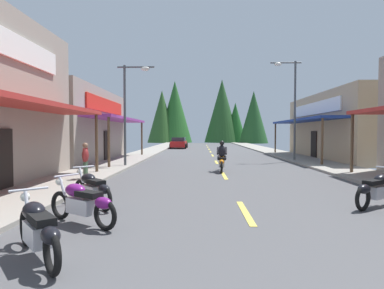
{
  "coord_description": "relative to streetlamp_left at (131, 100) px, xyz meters",
  "views": [
    {
      "loc": [
        -1.13,
        0.97,
        1.96
      ],
      "look_at": [
        -1.63,
        22.06,
        1.19
      ],
      "focal_mm": 29.75,
      "sensor_mm": 36.0,
      "label": 1
    }
  ],
  "objects": [
    {
      "name": "ground",
      "position": [
        5.03,
        4.7,
        -3.84
      ],
      "size": [
        9.92,
        77.22,
        0.1
      ],
      "primitive_type": "cube",
      "color": "#4C4C4F"
    },
    {
      "name": "sidewalk_left",
      "position": [
        -1.25,
        4.7,
        -3.73
      ],
      "size": [
        2.65,
        77.22,
        0.12
      ],
      "primitive_type": "cube",
      "color": "gray",
      "rests_on": "ground"
    },
    {
      "name": "sidewalk_right",
      "position": [
        11.32,
        4.7,
        -3.73
      ],
      "size": [
        2.65,
        77.22,
        0.12
      ],
      "primitive_type": "cube",
      "color": "gray",
      "rests_on": "ground"
    },
    {
      "name": "centerline_dashes",
      "position": [
        5.03,
        8.29,
        -3.79
      ],
      "size": [
        0.16,
        51.33,
        0.01
      ],
      "color": "#E0C64C",
      "rests_on": "ground"
    },
    {
      "name": "storefront_left_far",
      "position": [
        -5.75,
        3.91,
        -1.33
      ],
      "size": [
        8.23,
        11.3,
        4.91
      ],
      "color": "gray",
      "rests_on": "ground"
    },
    {
      "name": "storefront_right_far",
      "position": [
        15.89,
        6.42,
        -1.35
      ],
      "size": [
        8.38,
        13.14,
        4.88
      ],
      "color": "tan",
      "rests_on": "ground"
    },
    {
      "name": "streetlamp_left",
      "position": [
        0.0,
        0.0,
        0.0
      ],
      "size": [
        2.09,
        0.3,
        5.77
      ],
      "color": "#474C51",
      "rests_on": "ground"
    },
    {
      "name": "streetlamp_right",
      "position": [
        10.1,
        3.9,
        0.58
      ],
      "size": [
        2.09,
        0.3,
        6.81
      ],
      "color": "#474C51",
      "rests_on": "ground"
    },
    {
      "name": "motorcycle_parked_right_3",
      "position": [
        8.58,
        -9.53,
        -3.3
      ],
      "size": [
        1.8,
        1.32,
        1.04
      ],
      "rotation": [
        0.0,
        0.0,
        0.62
      ],
      "color": "black",
      "rests_on": "ground"
    },
    {
      "name": "motorcycle_parked_left_1",
      "position": [
        1.42,
        -13.17,
        -3.3
      ],
      "size": [
        1.48,
        1.68,
        1.04
      ],
      "rotation": [
        0.0,
        0.0,
        2.28
      ],
      "color": "black",
      "rests_on": "ground"
    },
    {
      "name": "motorcycle_parked_left_2",
      "position": [
        1.41,
        -11.3,
        -3.3
      ],
      "size": [
        1.85,
        1.24,
        1.04
      ],
      "rotation": [
        0.0,
        0.0,
        2.57
      ],
      "color": "black",
      "rests_on": "ground"
    },
    {
      "name": "motorcycle_parked_left_3",
      "position": [
        1.06,
        -9.62,
        -3.3
      ],
      "size": [
        1.55,
        1.62,
        1.04
      ],
      "rotation": [
        0.0,
        0.0,
        2.33
      ],
      "color": "black",
      "rests_on": "ground"
    },
    {
      "name": "rider_cruising_lead",
      "position": [
        5.03,
        -1.91,
        -3.14
      ],
      "size": [
        0.61,
        2.14,
        1.57
      ],
      "rotation": [
        0.0,
        0.0,
        1.49
      ],
      "color": "black",
      "rests_on": "ground"
    },
    {
      "name": "pedestrian_waiting",
      "position": [
        -0.67,
        -5.35,
        -2.89
      ],
      "size": [
        0.3,
        0.57,
        1.57
      ],
      "rotation": [
        0.0,
        0.0,
        3.27
      ],
      "color": "#3F593F",
      "rests_on": "ground"
    },
    {
      "name": "parked_car_curbside",
      "position": [
        1.27,
        22.41,
        -3.11
      ],
      "size": [
        2.15,
        4.34,
        1.4
      ],
      "rotation": [
        0.0,
        0.0,
        1.55
      ],
      "color": "#B21919",
      "rests_on": "ground"
    },
    {
      "name": "treeline_backdrop",
      "position": [
        4.67,
        46.91,
        2.04
      ],
      "size": [
        23.68,
        11.44,
        13.0
      ],
      "color": "#254F23",
      "rests_on": "ground"
    }
  ]
}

